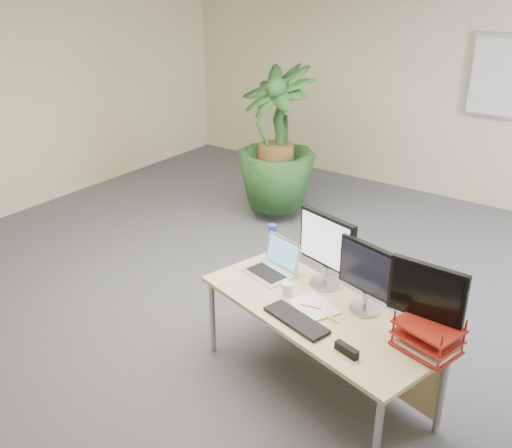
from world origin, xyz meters
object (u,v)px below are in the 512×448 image
Objects in this scene: floor_plant at (276,156)px; monitor_left at (327,246)px; monitor_right at (367,274)px; laptop at (274,265)px; desk at (327,321)px.

floor_plant reaches higher than monitor_left.
floor_plant is at bearing 134.94° from monitor_right.
monitor_right is (2.15, -2.15, 0.17)m from floor_plant.
floor_plant reaches higher than laptop.
floor_plant reaches higher than monitor_right.
floor_plant is 3.05m from monitor_right.
laptop is (-0.39, -0.06, -0.24)m from monitor_left.
floor_plant is 3.12× the size of monitor_right.
monitor_right is 0.80m from laptop.
monitor_left is at bearing 8.44° from laptop.
desk is 1.20× the size of floor_plant.
monitor_right is (0.37, -0.14, -0.03)m from monitor_left.
laptop is at bearing -56.26° from floor_plant.
desk is 0.59m from laptop.
monitor_right is (0.23, 0.07, 0.41)m from desk.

